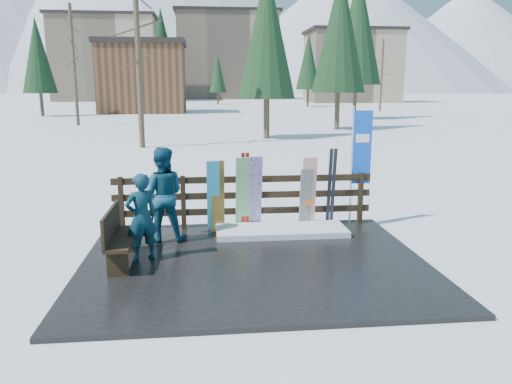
{
  "coord_description": "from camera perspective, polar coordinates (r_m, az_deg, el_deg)",
  "views": [
    {
      "loc": [
        -0.85,
        -8.31,
        3.07
      ],
      "look_at": [
        0.14,
        1.0,
        1.1
      ],
      "focal_mm": 35.0,
      "sensor_mm": 36.0,
      "label": 1
    }
  ],
  "objects": [
    {
      "name": "resort_buildings",
      "position": [
        123.91,
        -5.34,
        14.95
      ],
      "size": [
        73.0,
        87.6,
        22.6
      ],
      "color": "tan",
      "rests_on": "ground"
    },
    {
      "name": "snowboard_4",
      "position": [
        10.77,
        5.69,
        -0.72
      ],
      "size": [
        0.26,
        0.21,
        1.3
      ],
      "primitive_type": "cube",
      "rotation": [
        0.14,
        0.0,
        0.0
      ],
      "color": "black",
      "rests_on": "deck"
    },
    {
      "name": "bench",
      "position": [
        8.87,
        -15.5,
        -4.76
      ],
      "size": [
        0.41,
        1.5,
        0.97
      ],
      "color": "black",
      "rests_on": "deck"
    },
    {
      "name": "fence",
      "position": [
        10.8,
        -1.4,
        -0.59
      ],
      "size": [
        5.6,
        0.1,
        1.15
      ],
      "color": "black",
      "rests_on": "deck"
    },
    {
      "name": "snowboard_5",
      "position": [
        10.76,
        6.05,
        -0.07
      ],
      "size": [
        0.3,
        0.21,
        1.55
      ],
      "primitive_type": "cube",
      "rotation": [
        0.12,
        0.0,
        0.0
      ],
      "color": "white",
      "rests_on": "deck"
    },
    {
      "name": "snowboard_0",
      "position": [
        10.53,
        -4.9,
        -0.4
      ],
      "size": [
        0.27,
        0.35,
        1.51
      ],
      "primitive_type": "cube",
      "rotation": [
        0.21,
        0.0,
        0.0
      ],
      "color": "#30AAD8",
      "rests_on": "deck"
    },
    {
      "name": "snow_patch",
      "position": [
        10.45,
        2.9,
        -4.41
      ],
      "size": [
        2.7,
        1.0,
        0.12
      ],
      "primitive_type": "cube",
      "color": "white",
      "rests_on": "deck"
    },
    {
      "name": "rental_flag",
      "position": [
        11.18,
        11.75,
        4.52
      ],
      "size": [
        0.45,
        0.04,
        2.6
      ],
      "color": "silver",
      "rests_on": "deck"
    },
    {
      "name": "person_front",
      "position": [
        8.9,
        -12.97,
        -2.82
      ],
      "size": [
        0.67,
        0.6,
        1.55
      ],
      "primitive_type": "imported",
      "rotation": [
        0.0,
        0.0,
        3.64
      ],
      "color": "#0E4549",
      "rests_on": "deck"
    },
    {
      "name": "snowboard_3",
      "position": [
        10.57,
        -0.08,
        -0.07
      ],
      "size": [
        0.27,
        0.41,
        1.6
      ],
      "primitive_type": "cube",
      "rotation": [
        0.24,
        0.0,
        0.0
      ],
      "color": "white",
      "rests_on": "deck"
    },
    {
      "name": "deck",
      "position": [
        8.88,
        -0.21,
        -8.06
      ],
      "size": [
        6.0,
        5.0,
        0.08
      ],
      "primitive_type": "cube",
      "color": "black",
      "rests_on": "ground"
    },
    {
      "name": "ski_pair_b",
      "position": [
        10.92,
        8.6,
        0.51
      ],
      "size": [
        0.17,
        0.23,
        1.72
      ],
      "color": "black",
      "rests_on": "deck"
    },
    {
      "name": "snowboard_1",
      "position": [
        10.55,
        -1.51,
        -0.15
      ],
      "size": [
        0.31,
        0.39,
        1.58
      ],
      "primitive_type": "cube",
      "rotation": [
        0.23,
        0.0,
        0.0
      ],
      "color": "silver",
      "rests_on": "deck"
    },
    {
      "name": "mountains",
      "position": [
        340.14,
        -8.08,
        19.74
      ],
      "size": [
        520.0,
        260.0,
        120.0
      ],
      "color": "white",
      "rests_on": "ground"
    },
    {
      "name": "snowboard_2",
      "position": [
        10.53,
        -4.36,
        -0.39
      ],
      "size": [
        0.27,
        0.23,
        1.51
      ],
      "primitive_type": "cube",
      "rotation": [
        0.14,
        0.0,
        0.0
      ],
      "color": "gold",
      "rests_on": "deck"
    },
    {
      "name": "trees",
      "position": [
        57.75,
        -1.0,
        14.5
      ],
      "size": [
        41.91,
        68.69,
        13.25
      ],
      "color": "#382B1E",
      "rests_on": "ground"
    },
    {
      "name": "person_back",
      "position": [
        9.92,
        -10.69,
        -0.28
      ],
      "size": [
        0.93,
        0.73,
        1.87
      ],
      "primitive_type": "imported",
      "rotation": [
        0.0,
        0.0,
        3.11
      ],
      "color": "navy",
      "rests_on": "deck"
    },
    {
      "name": "ground",
      "position": [
        8.9,
        -0.21,
        -8.3
      ],
      "size": [
        700.0,
        700.0,
        0.0
      ],
      "primitive_type": "plane",
      "color": "white",
      "rests_on": "ground"
    },
    {
      "name": "ski_pair_a",
      "position": [
        10.62,
        -1.25,
        0.14
      ],
      "size": [
        0.16,
        0.17,
        1.66
      ],
      "color": "maroon",
      "rests_on": "deck"
    }
  ]
}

